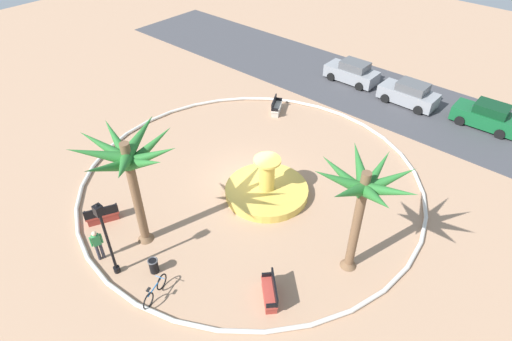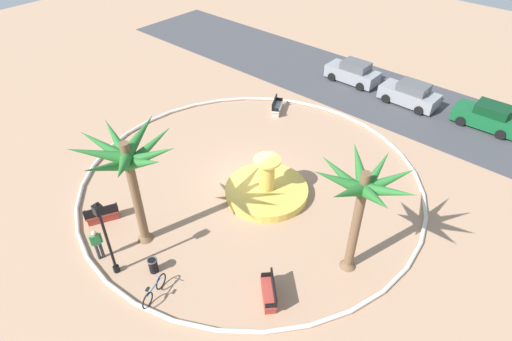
{
  "view_description": "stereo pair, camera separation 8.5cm",
  "coord_description": "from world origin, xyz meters",
  "px_view_note": "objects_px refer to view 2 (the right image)",
  "views": [
    {
      "loc": [
        12.17,
        -13.51,
        15.11
      ],
      "look_at": [
        0.4,
        -0.09,
        1.0
      ],
      "focal_mm": 30.01,
      "sensor_mm": 36.0,
      "label": 1
    },
    {
      "loc": [
        12.24,
        -13.45,
        15.11
      ],
      "look_at": [
        0.4,
        -0.09,
        1.0
      ],
      "focal_mm": 30.01,
      "sensor_mm": 36.0,
      "label": 2
    }
  ],
  "objects_px": {
    "lamppost": "(105,233)",
    "person_cyclist_photo": "(97,243)",
    "bicycle_red_frame": "(154,291)",
    "bench_east": "(269,293)",
    "palm_tree_near_fountain": "(128,161)",
    "palm_tree_by_curb": "(363,191)",
    "parked_car_leftmost": "(353,73)",
    "bench_west": "(102,215)",
    "trash_bin": "(153,265)",
    "parked_car_third": "(487,117)",
    "bench_north": "(277,108)",
    "parked_car_second": "(410,94)",
    "fountain": "(267,190)"
  },
  "relations": [
    {
      "from": "bench_west",
      "to": "parked_car_third",
      "type": "height_order",
      "value": "parked_car_third"
    },
    {
      "from": "bench_east",
      "to": "lamppost",
      "type": "xyz_separation_m",
      "value": [
        -5.92,
        -3.34,
        2.04
      ]
    },
    {
      "from": "palm_tree_by_curb",
      "to": "parked_car_leftmost",
      "type": "bearing_deg",
      "value": 121.02
    },
    {
      "from": "palm_tree_by_curb",
      "to": "bench_east",
      "type": "xyz_separation_m",
      "value": [
        -1.5,
        -3.64,
        -4.03
      ]
    },
    {
      "from": "bench_north",
      "to": "parked_car_leftmost",
      "type": "distance_m",
      "value": 7.52
    },
    {
      "from": "trash_bin",
      "to": "parked_car_leftmost",
      "type": "distance_m",
      "value": 21.71
    },
    {
      "from": "trash_bin",
      "to": "bicycle_red_frame",
      "type": "relative_size",
      "value": 0.44
    },
    {
      "from": "person_cyclist_photo",
      "to": "parked_car_third",
      "type": "relative_size",
      "value": 0.42
    },
    {
      "from": "bicycle_red_frame",
      "to": "bench_east",
      "type": "bearing_deg",
      "value": 40.12
    },
    {
      "from": "bench_north",
      "to": "parked_car_third",
      "type": "relative_size",
      "value": 0.41
    },
    {
      "from": "bench_west",
      "to": "bench_north",
      "type": "relative_size",
      "value": 1.01
    },
    {
      "from": "bench_east",
      "to": "parked_car_leftmost",
      "type": "relative_size",
      "value": 0.38
    },
    {
      "from": "person_cyclist_photo",
      "to": "parked_car_leftmost",
      "type": "height_order",
      "value": "person_cyclist_photo"
    },
    {
      "from": "palm_tree_near_fountain",
      "to": "bench_west",
      "type": "xyz_separation_m",
      "value": [
        -2.56,
        -0.64,
        -4.25
      ]
    },
    {
      "from": "bicycle_red_frame",
      "to": "parked_car_third",
      "type": "xyz_separation_m",
      "value": [
        5.63,
        22.43,
        0.4
      ]
    },
    {
      "from": "bench_east",
      "to": "parked_car_leftmost",
      "type": "height_order",
      "value": "parked_car_leftmost"
    },
    {
      "from": "lamppost",
      "to": "bicycle_red_frame",
      "type": "distance_m",
      "value": 3.07
    },
    {
      "from": "palm_tree_near_fountain",
      "to": "lamppost",
      "type": "bearing_deg",
      "value": -72.92
    },
    {
      "from": "parked_car_leftmost",
      "to": "bench_east",
      "type": "bearing_deg",
      "value": -67.73
    },
    {
      "from": "fountain",
      "to": "bench_north",
      "type": "bearing_deg",
      "value": 125.69
    },
    {
      "from": "bench_east",
      "to": "person_cyclist_photo",
      "type": "height_order",
      "value": "person_cyclist_photo"
    },
    {
      "from": "palm_tree_near_fountain",
      "to": "lamppost",
      "type": "height_order",
      "value": "palm_tree_near_fountain"
    },
    {
      "from": "palm_tree_by_curb",
      "to": "bicycle_red_frame",
      "type": "relative_size",
      "value": 3.37
    },
    {
      "from": "palm_tree_near_fountain",
      "to": "person_cyclist_photo",
      "type": "relative_size",
      "value": 3.38
    },
    {
      "from": "bench_north",
      "to": "person_cyclist_photo",
      "type": "bearing_deg",
      "value": -81.71
    },
    {
      "from": "trash_bin",
      "to": "parked_car_third",
      "type": "height_order",
      "value": "parked_car_third"
    },
    {
      "from": "bench_west",
      "to": "palm_tree_by_curb",
      "type": "bearing_deg",
      "value": 27.83
    },
    {
      "from": "bench_west",
      "to": "bicycle_red_frame",
      "type": "distance_m",
      "value": 5.6
    },
    {
      "from": "bench_north",
      "to": "bicycle_red_frame",
      "type": "distance_m",
      "value": 15.94
    },
    {
      "from": "trash_bin",
      "to": "parked_car_leftmost",
      "type": "relative_size",
      "value": 0.18
    },
    {
      "from": "bench_north",
      "to": "lamppost",
      "type": "bearing_deg",
      "value": -77.47
    },
    {
      "from": "fountain",
      "to": "bicycle_red_frame",
      "type": "relative_size",
      "value": 2.67
    },
    {
      "from": "bench_east",
      "to": "parked_car_third",
      "type": "xyz_separation_m",
      "value": [
        2.03,
        19.39,
        0.43
      ]
    },
    {
      "from": "palm_tree_near_fountain",
      "to": "person_cyclist_photo",
      "type": "bearing_deg",
      "value": -104.82
    },
    {
      "from": "bench_east",
      "to": "person_cyclist_photo",
      "type": "distance_m",
      "value": 7.86
    },
    {
      "from": "bench_west",
      "to": "person_cyclist_photo",
      "type": "distance_m",
      "value": 2.53
    },
    {
      "from": "palm_tree_near_fountain",
      "to": "bench_north",
      "type": "relative_size",
      "value": 3.51
    },
    {
      "from": "trash_bin",
      "to": "bench_west",
      "type": "bearing_deg",
      "value": 176.22
    },
    {
      "from": "person_cyclist_photo",
      "to": "trash_bin",
      "type": "bearing_deg",
      "value": 25.03
    },
    {
      "from": "person_cyclist_photo",
      "to": "bench_east",
      "type": "bearing_deg",
      "value": 25.39
    },
    {
      "from": "parked_car_second",
      "to": "lamppost",
      "type": "bearing_deg",
      "value": -97.34
    },
    {
      "from": "lamppost",
      "to": "parked_car_leftmost",
      "type": "relative_size",
      "value": 1.01
    },
    {
      "from": "trash_bin",
      "to": "parked_car_second",
      "type": "bearing_deg",
      "value": 85.56
    },
    {
      "from": "bicycle_red_frame",
      "to": "bench_north",
      "type": "bearing_deg",
      "value": 110.92
    },
    {
      "from": "bicycle_red_frame",
      "to": "parked_car_leftmost",
      "type": "distance_m",
      "value": 22.67
    },
    {
      "from": "bench_north",
      "to": "lamppost",
      "type": "relative_size",
      "value": 0.4
    },
    {
      "from": "palm_tree_near_fountain",
      "to": "lamppost",
      "type": "distance_m",
      "value": 3.07
    },
    {
      "from": "fountain",
      "to": "lamppost",
      "type": "relative_size",
      "value": 1.08
    },
    {
      "from": "lamppost",
      "to": "person_cyclist_photo",
      "type": "height_order",
      "value": "lamppost"
    },
    {
      "from": "parked_car_third",
      "to": "palm_tree_by_curb",
      "type": "bearing_deg",
      "value": -91.92
    }
  ]
}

